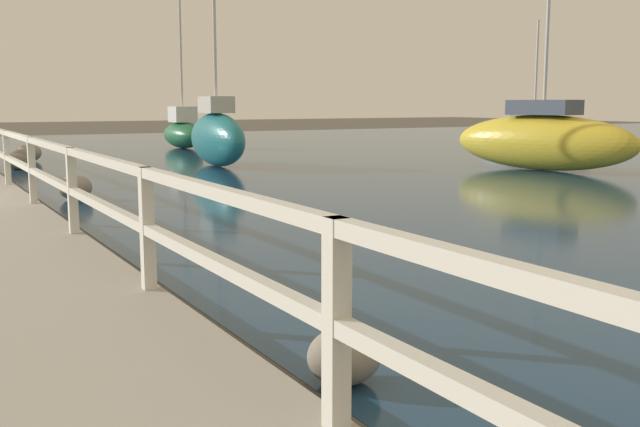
{
  "coord_description": "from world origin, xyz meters",
  "views": [
    {
      "loc": [
        0.1,
        -13.1,
        1.78
      ],
      "look_at": [
        5.68,
        -3.1,
        0.07
      ],
      "focal_mm": 42.0,
      "sensor_mm": 36.0,
      "label": 1
    }
  ],
  "objects_px": {
    "sailboat_yellow": "(543,140)",
    "sailboat_teal": "(217,136)",
    "sailboat_green": "(183,131)",
    "sailboat_gray": "(534,131)"
  },
  "relations": [
    {
      "from": "sailboat_green",
      "to": "sailboat_gray",
      "type": "height_order",
      "value": "sailboat_green"
    },
    {
      "from": "sailboat_gray",
      "to": "sailboat_teal",
      "type": "bearing_deg",
      "value": 173.21
    },
    {
      "from": "sailboat_green",
      "to": "sailboat_teal",
      "type": "bearing_deg",
      "value": -101.19
    },
    {
      "from": "sailboat_yellow",
      "to": "sailboat_teal",
      "type": "relative_size",
      "value": 1.01
    },
    {
      "from": "sailboat_yellow",
      "to": "sailboat_teal",
      "type": "bearing_deg",
      "value": 127.74
    },
    {
      "from": "sailboat_yellow",
      "to": "sailboat_green",
      "type": "xyz_separation_m",
      "value": [
        -5.1,
        13.91,
        -0.14
      ]
    },
    {
      "from": "sailboat_green",
      "to": "sailboat_teal",
      "type": "relative_size",
      "value": 1.0
    },
    {
      "from": "sailboat_teal",
      "to": "sailboat_yellow",
      "type": "bearing_deg",
      "value": -33.15
    },
    {
      "from": "sailboat_gray",
      "to": "sailboat_green",
      "type": "bearing_deg",
      "value": 138.54
    },
    {
      "from": "sailboat_green",
      "to": "sailboat_teal",
      "type": "xyz_separation_m",
      "value": [
        -1.91,
        -8.49,
        0.18
      ]
    }
  ]
}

